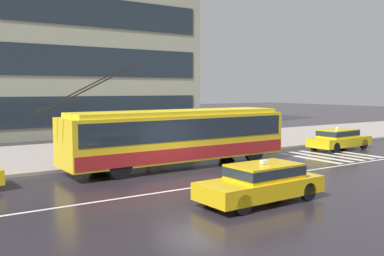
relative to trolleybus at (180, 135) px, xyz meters
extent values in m
plane|color=#252027|center=(-1.39, -2.97, -1.51)|extent=(160.00, 160.00, 0.00)
cube|color=gray|center=(-1.39, 6.60, -1.44)|extent=(80.00, 10.00, 0.14)
cube|color=beige|center=(7.18, -1.68, -1.51)|extent=(0.44, 4.40, 0.01)
cube|color=beige|center=(8.08, -1.68, -1.51)|extent=(0.44, 4.40, 0.01)
cube|color=beige|center=(8.98, -1.68, -1.51)|extent=(0.44, 4.40, 0.01)
cube|color=beige|center=(9.88, -1.68, -1.51)|extent=(0.44, 4.40, 0.01)
cube|color=beige|center=(10.78, -1.68, -1.51)|extent=(0.44, 4.40, 0.01)
cube|color=silver|center=(-1.39, -4.17, -1.51)|extent=(72.00, 0.14, 0.01)
cube|color=yellow|center=(-0.02, 0.00, -0.04)|extent=(11.40, 2.67, 2.11)
cube|color=yellow|center=(-0.02, 0.00, 1.11)|extent=(10.72, 2.41, 0.20)
cube|color=#1E2833|center=(-0.02, 0.00, 0.38)|extent=(10.95, 2.69, 0.97)
cube|color=#A62022|center=(-0.02, 0.00, -0.72)|extent=(11.29, 2.70, 0.59)
cube|color=#1E2833|center=(5.61, 0.10, 0.38)|extent=(0.16, 2.17, 1.06)
cube|color=black|center=(5.46, 0.10, 0.91)|extent=(0.19, 1.88, 0.28)
cylinder|color=black|center=(-4.53, 0.27, 2.30)|extent=(4.50, 0.14, 2.23)
cylinder|color=black|center=(-4.52, -0.43, 2.30)|extent=(4.50, 0.14, 2.23)
cylinder|color=black|center=(3.82, 1.15, -0.99)|extent=(1.05, 0.32, 1.04)
cylinder|color=black|center=(3.86, -1.01, -0.99)|extent=(1.05, 0.32, 1.04)
cylinder|color=black|center=(-3.67, 1.02, -0.99)|extent=(1.05, 0.32, 1.04)
cylinder|color=black|center=(-3.63, -1.15, -0.99)|extent=(1.05, 0.32, 1.04)
cube|color=gold|center=(-1.33, -7.19, -1.01)|extent=(4.44, 1.85, 0.55)
cube|color=gold|center=(-1.15, -7.18, -0.49)|extent=(2.41, 1.55, 0.48)
cube|color=#1E2833|center=(-1.15, -7.18, -0.47)|extent=(2.46, 1.57, 0.31)
cube|color=silver|center=(-1.15, -7.18, -0.18)|extent=(0.28, 0.17, 0.12)
cylinder|color=black|center=(-2.75, -7.99, -1.20)|extent=(0.63, 0.22, 0.62)
cylinder|color=black|center=(-2.79, -6.46, -1.20)|extent=(0.63, 0.22, 0.62)
cylinder|color=black|center=(0.14, -7.91, -1.20)|extent=(0.63, 0.22, 0.62)
cylinder|color=black|center=(0.10, -6.38, -1.20)|extent=(0.63, 0.22, 0.62)
cube|color=gold|center=(11.51, -0.34, -1.01)|extent=(4.50, 1.97, 0.55)
cube|color=gold|center=(11.33, -0.35, -0.49)|extent=(2.46, 1.62, 0.48)
cube|color=#1E2833|center=(11.33, -0.35, -0.47)|extent=(2.51, 1.64, 0.31)
cube|color=silver|center=(11.33, -0.35, -0.18)|extent=(0.29, 0.18, 0.12)
cylinder|color=black|center=(12.92, 0.50, -1.20)|extent=(0.63, 0.23, 0.62)
cylinder|color=black|center=(13.01, -1.03, -1.20)|extent=(0.63, 0.23, 0.62)
cylinder|color=black|center=(10.01, 0.34, -1.20)|extent=(0.63, 0.23, 0.62)
cylinder|color=black|center=(10.10, -1.19, -1.20)|extent=(0.63, 0.23, 0.62)
cylinder|color=#574D45|center=(1.19, 4.29, -0.98)|extent=(0.14, 0.14, 0.79)
cylinder|color=#574D45|center=(1.31, 4.19, -0.98)|extent=(0.14, 0.14, 0.79)
cylinder|color=#2E272B|center=(1.25, 4.24, -0.28)|extent=(0.51, 0.51, 0.60)
sphere|color=tan|center=(1.25, 4.24, 0.13)|extent=(0.23, 0.23, 0.23)
cone|color=red|center=(1.16, 4.32, 0.43)|extent=(1.22, 1.22, 0.28)
cylinder|color=#333333|center=(1.16, 4.32, -0.10)|extent=(0.02, 0.02, 0.77)
cylinder|color=black|center=(-3.75, 3.02, -0.96)|extent=(0.14, 0.14, 0.82)
cylinder|color=black|center=(-3.80, 2.87, -0.96)|extent=(0.14, 0.14, 0.82)
cylinder|color=gray|center=(-3.77, 2.95, -0.24)|extent=(0.46, 0.46, 0.61)
sphere|color=tan|center=(-3.77, 2.95, 0.17)|extent=(0.21, 0.21, 0.21)
cone|color=#2E9255|center=(-3.82, 2.83, 0.45)|extent=(0.97, 0.97, 0.26)
cylinder|color=#333333|center=(-3.82, 2.83, -0.05)|extent=(0.02, 0.02, 0.76)
cylinder|color=#53544E|center=(-1.68, 2.71, -0.93)|extent=(0.14, 0.14, 0.89)
cylinder|color=#53544E|center=(-1.81, 2.81, -0.93)|extent=(0.14, 0.14, 0.89)
cylinder|color=navy|center=(-1.75, 2.76, -0.20)|extent=(0.51, 0.51, 0.58)
sphere|color=tan|center=(-1.75, 2.76, 0.19)|extent=(0.20, 0.20, 0.20)
cone|color=#318D4F|center=(-1.65, 2.69, 0.48)|extent=(1.41, 1.41, 0.29)
cylinder|color=#333333|center=(-1.65, 2.69, -0.03)|extent=(0.02, 0.02, 0.73)
cylinder|color=brown|center=(-0.08, 3.00, -0.95)|extent=(0.14, 0.14, 0.86)
cylinder|color=brown|center=(-0.22, 2.92, -0.95)|extent=(0.14, 0.14, 0.86)
cylinder|color=#966F59|center=(-0.15, 2.96, -0.24)|extent=(0.49, 0.49, 0.56)
sphere|color=tan|center=(-0.15, 2.96, 0.15)|extent=(0.21, 0.21, 0.21)
cone|color=#C9325C|center=(-0.26, 2.90, 0.43)|extent=(1.40, 1.40, 0.28)
cylinder|color=#333333|center=(-0.26, 2.90, -0.07)|extent=(0.02, 0.02, 0.73)
cube|color=#1E2833|center=(-2.20, 14.73, 0.57)|extent=(25.44, 0.06, 2.27)
cube|color=#1E2833|center=(-2.20, 14.73, 4.36)|extent=(25.44, 0.06, 2.27)
cube|color=#1E2833|center=(-2.20, 14.73, 8.15)|extent=(25.44, 0.06, 2.27)
camera|label=1|loc=(-10.96, -17.69, 2.19)|focal=40.63mm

